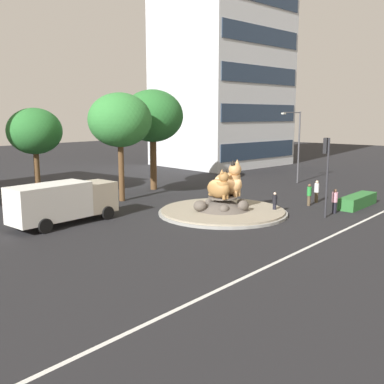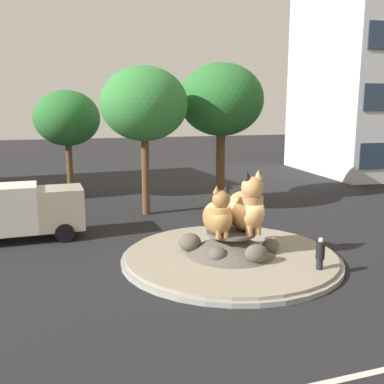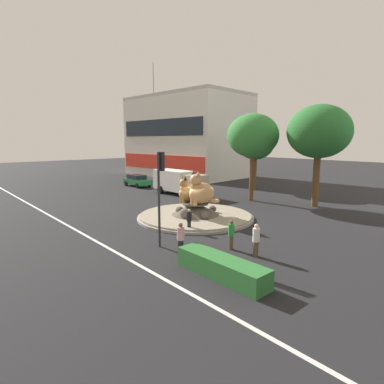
{
  "view_description": "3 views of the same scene",
  "coord_description": "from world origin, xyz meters",
  "px_view_note": "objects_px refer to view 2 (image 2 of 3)",
  "views": [
    {
      "loc": [
        -24.51,
        -18.69,
        6.92
      ],
      "look_at": [
        -2.6,
        0.61,
        1.83
      ],
      "focal_mm": 41.44,
      "sensor_mm": 36.0,
      "label": 1
    },
    {
      "loc": [
        -6.91,
        -15.95,
        6.23
      ],
      "look_at": [
        -0.7,
        3.05,
        2.39
      ],
      "focal_mm": 40.52,
      "sensor_mm": 36.0,
      "label": 2
    },
    {
      "loc": [
        17.78,
        -15.99,
        6.06
      ],
      "look_at": [
        -2.15,
        1.54,
        1.65
      ],
      "focal_mm": 29.17,
      "sensor_mm": 36.0,
      "label": 3
    }
  ],
  "objects_px": {
    "broadleaf_tree_behind_island": "(67,119)",
    "cat_statue_tabby": "(218,216)",
    "third_tree_left": "(144,104)",
    "second_tree_near_tower": "(221,100)",
    "delivery_box_truck": "(5,210)",
    "cat_statue_calico": "(247,208)",
    "pedestrian_black_shirt": "(320,256)"
  },
  "relations": [
    {
      "from": "broadleaf_tree_behind_island",
      "to": "cat_statue_tabby",
      "type": "bearing_deg",
      "value": -71.49
    },
    {
      "from": "third_tree_left",
      "to": "second_tree_near_tower",
      "type": "bearing_deg",
      "value": 21.11
    },
    {
      "from": "broadleaf_tree_behind_island",
      "to": "delivery_box_truck",
      "type": "distance_m",
      "value": 10.6
    },
    {
      "from": "broadleaf_tree_behind_island",
      "to": "third_tree_left",
      "type": "relative_size",
      "value": 0.86
    },
    {
      "from": "broadleaf_tree_behind_island",
      "to": "second_tree_near_tower",
      "type": "relative_size",
      "value": 0.81
    },
    {
      "from": "third_tree_left",
      "to": "delivery_box_truck",
      "type": "relative_size",
      "value": 1.22
    },
    {
      "from": "broadleaf_tree_behind_island",
      "to": "delivery_box_truck",
      "type": "relative_size",
      "value": 1.05
    },
    {
      "from": "cat_statue_calico",
      "to": "delivery_box_truck",
      "type": "relative_size",
      "value": 0.37
    },
    {
      "from": "cat_statue_tabby",
      "to": "pedestrian_black_shirt",
      "type": "bearing_deg",
      "value": 54.56
    },
    {
      "from": "cat_statue_tabby",
      "to": "second_tree_near_tower",
      "type": "distance_m",
      "value": 13.27
    },
    {
      "from": "delivery_box_truck",
      "to": "pedestrian_black_shirt",
      "type": "bearing_deg",
      "value": -37.44
    },
    {
      "from": "third_tree_left",
      "to": "delivery_box_truck",
      "type": "xyz_separation_m",
      "value": [
        -7.51,
        -3.3,
        -4.98
      ]
    },
    {
      "from": "broadleaf_tree_behind_island",
      "to": "pedestrian_black_shirt",
      "type": "bearing_deg",
      "value": -65.21
    },
    {
      "from": "broadleaf_tree_behind_island",
      "to": "second_tree_near_tower",
      "type": "height_order",
      "value": "second_tree_near_tower"
    },
    {
      "from": "cat_statue_tabby",
      "to": "pedestrian_black_shirt",
      "type": "height_order",
      "value": "cat_statue_tabby"
    },
    {
      "from": "cat_statue_calico",
      "to": "broadleaf_tree_behind_island",
      "type": "height_order",
      "value": "broadleaf_tree_behind_island"
    },
    {
      "from": "cat_statue_calico",
      "to": "broadleaf_tree_behind_island",
      "type": "relative_size",
      "value": 0.35
    },
    {
      "from": "cat_statue_calico",
      "to": "third_tree_left",
      "type": "relative_size",
      "value": 0.3
    },
    {
      "from": "cat_statue_tabby",
      "to": "third_tree_left",
      "type": "bearing_deg",
      "value": -169.93
    },
    {
      "from": "delivery_box_truck",
      "to": "third_tree_left",
      "type": "bearing_deg",
      "value": 22.6
    },
    {
      "from": "broadleaf_tree_behind_island",
      "to": "cat_statue_calico",
      "type": "bearing_deg",
      "value": -66.91
    },
    {
      "from": "cat_statue_calico",
      "to": "broadleaf_tree_behind_island",
      "type": "bearing_deg",
      "value": -157.0
    },
    {
      "from": "broadleaf_tree_behind_island",
      "to": "third_tree_left",
      "type": "bearing_deg",
      "value": -55.13
    },
    {
      "from": "second_tree_near_tower",
      "to": "third_tree_left",
      "type": "height_order",
      "value": "second_tree_near_tower"
    },
    {
      "from": "third_tree_left",
      "to": "delivery_box_truck",
      "type": "distance_m",
      "value": 9.6
    },
    {
      "from": "cat_statue_tabby",
      "to": "broadleaf_tree_behind_island",
      "type": "xyz_separation_m",
      "value": [
        -5.07,
        15.14,
        3.58
      ]
    },
    {
      "from": "second_tree_near_tower",
      "to": "pedestrian_black_shirt",
      "type": "height_order",
      "value": "second_tree_near_tower"
    },
    {
      "from": "cat_statue_tabby",
      "to": "cat_statue_calico",
      "type": "xyz_separation_m",
      "value": [
        1.32,
        0.15,
        0.19
      ]
    },
    {
      "from": "cat_statue_tabby",
      "to": "second_tree_near_tower",
      "type": "bearing_deg",
      "value": 161.84
    },
    {
      "from": "broadleaf_tree_behind_island",
      "to": "pedestrian_black_shirt",
      "type": "distance_m",
      "value": 20.07
    },
    {
      "from": "third_tree_left",
      "to": "pedestrian_black_shirt",
      "type": "relative_size",
      "value": 5.63
    },
    {
      "from": "cat_statue_tabby",
      "to": "third_tree_left",
      "type": "height_order",
      "value": "third_tree_left"
    }
  ]
}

